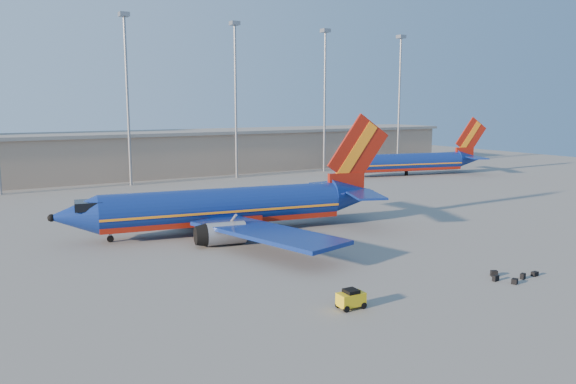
# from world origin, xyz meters

# --- Properties ---
(ground) EXTENTS (220.00, 220.00, 0.00)m
(ground) POSITION_xyz_m (0.00, 0.00, 0.00)
(ground) COLOR slate
(ground) RESTS_ON ground
(terminal_building) EXTENTS (122.00, 16.00, 8.50)m
(terminal_building) POSITION_xyz_m (10.00, 58.00, 4.32)
(terminal_building) COLOR gray
(terminal_building) RESTS_ON ground
(light_mast_row) EXTENTS (101.60, 1.60, 28.65)m
(light_mast_row) POSITION_xyz_m (5.00, 46.00, 17.55)
(light_mast_row) COLOR gray
(light_mast_row) RESTS_ON ground
(aircraft_main) EXTENTS (37.23, 35.54, 12.67)m
(aircraft_main) POSITION_xyz_m (-5.35, 4.78, 2.71)
(aircraft_main) COLOR navy
(aircraft_main) RESTS_ON ground
(aircraft_second) EXTENTS (32.70, 14.65, 11.23)m
(aircraft_second) POSITION_xyz_m (45.77, 31.90, 2.58)
(aircraft_second) COLOR navy
(aircraft_second) RESTS_ON ground
(baggage_tug) EXTENTS (1.90, 1.20, 1.34)m
(baggage_tug) POSITION_xyz_m (-8.26, -20.41, 0.70)
(baggage_tug) COLOR gold
(baggage_tug) RESTS_ON ground
(luggage_pile) EXTENTS (4.36, 2.74, 0.46)m
(luggage_pile) POSITION_xyz_m (6.60, -21.76, 0.21)
(luggage_pile) COLOR black
(luggage_pile) RESTS_ON ground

